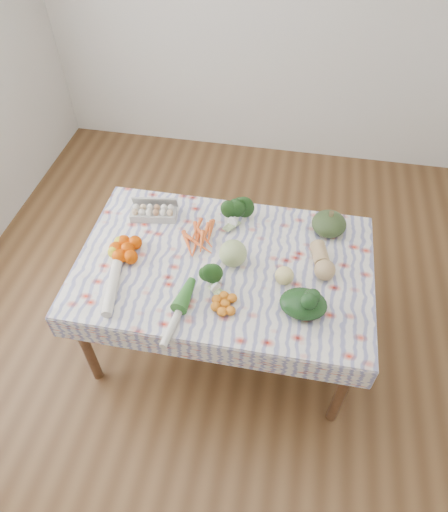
{
  "coord_description": "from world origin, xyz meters",
  "views": [
    {
      "loc": [
        0.31,
        -1.66,
        2.7
      ],
      "look_at": [
        0.0,
        0.0,
        0.82
      ],
      "focal_mm": 32.0,
      "sensor_mm": 36.0,
      "label": 1
    }
  ],
  "objects_px": {
    "dining_table": "(224,272)",
    "kabocha_squash": "(329,224)",
    "egg_carton": "(153,213)",
    "cabbage": "(233,253)",
    "grapefruit": "(284,276)",
    "butternut_squash": "(322,260)"
  },
  "relations": [
    {
      "from": "egg_carton",
      "to": "butternut_squash",
      "type": "height_order",
      "value": "butternut_squash"
    },
    {
      "from": "butternut_squash",
      "to": "grapefruit",
      "type": "bearing_deg",
      "value": -157.5
    },
    {
      "from": "egg_carton",
      "to": "cabbage",
      "type": "relative_size",
      "value": 1.81
    },
    {
      "from": "egg_carton",
      "to": "cabbage",
      "type": "distance_m",
      "value": 0.61
    },
    {
      "from": "grapefruit",
      "to": "egg_carton",
      "type": "bearing_deg",
      "value": 156.74
    },
    {
      "from": "egg_carton",
      "to": "butternut_squash",
      "type": "xyz_separation_m",
      "value": [
        1.03,
        -0.21,
        0.02
      ]
    },
    {
      "from": "kabocha_squash",
      "to": "cabbage",
      "type": "distance_m",
      "value": 0.62
    },
    {
      "from": "cabbage",
      "to": "egg_carton",
      "type": "bearing_deg",
      "value": 153.18
    },
    {
      "from": "cabbage",
      "to": "butternut_squash",
      "type": "relative_size",
      "value": 0.62
    },
    {
      "from": "egg_carton",
      "to": "dining_table",
      "type": "bearing_deg",
      "value": -38.92
    },
    {
      "from": "dining_table",
      "to": "kabocha_squash",
      "type": "distance_m",
      "value": 0.68
    },
    {
      "from": "kabocha_squash",
      "to": "grapefruit",
      "type": "relative_size",
      "value": 1.98
    },
    {
      "from": "dining_table",
      "to": "butternut_squash",
      "type": "height_order",
      "value": "butternut_squash"
    },
    {
      "from": "egg_carton",
      "to": "butternut_squash",
      "type": "bearing_deg",
      "value": -20.57
    },
    {
      "from": "kabocha_squash",
      "to": "dining_table",
      "type": "bearing_deg",
      "value": -147.56
    },
    {
      "from": "dining_table",
      "to": "grapefruit",
      "type": "relative_size",
      "value": 15.59
    },
    {
      "from": "kabocha_squash",
      "to": "grapefruit",
      "type": "bearing_deg",
      "value": -117.1
    },
    {
      "from": "kabocha_squash",
      "to": "butternut_squash",
      "type": "relative_size",
      "value": 0.81
    },
    {
      "from": "dining_table",
      "to": "kabocha_squash",
      "type": "height_order",
      "value": "kabocha_squash"
    },
    {
      "from": "dining_table",
      "to": "kabocha_squash",
      "type": "relative_size",
      "value": 7.89
    },
    {
      "from": "dining_table",
      "to": "butternut_squash",
      "type": "relative_size",
      "value": 6.41
    },
    {
      "from": "butternut_squash",
      "to": "grapefruit",
      "type": "distance_m",
      "value": 0.24
    }
  ]
}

